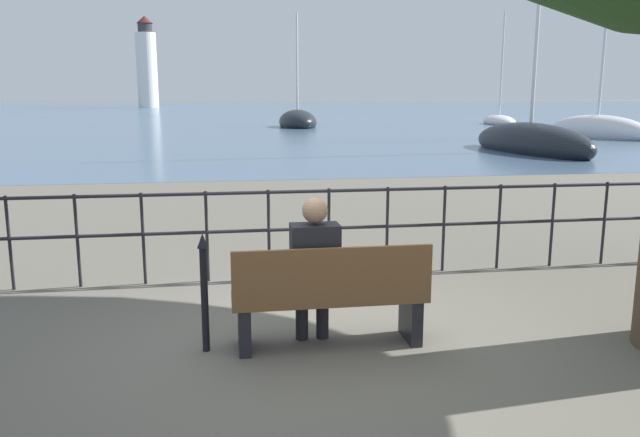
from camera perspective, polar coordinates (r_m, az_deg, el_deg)
The scene contains 11 objects.
ground_plane at distance 5.47m, azimuth 0.83°, elevation -11.39°, with size 1000.00×1000.00×0.00m, color #605B51.
harbor_water at distance 165.83m, azimuth -8.83°, elevation 10.18°, with size 600.00×300.00×0.01m.
park_bench at distance 5.27m, azimuth 0.96°, elevation -7.35°, with size 1.64×0.45×0.90m.
seated_person_left at distance 5.24m, azimuth -0.51°, elevation -4.30°, with size 0.40×0.35×1.28m.
promenade_railing at distance 7.24m, azimuth -1.93°, elevation -0.09°, with size 13.45×0.04×1.05m.
closed_umbrella at distance 5.23m, azimuth -10.55°, elevation -6.12°, with size 0.09×0.09×1.01m.
sailboat_0 at distance 44.76m, azimuth -2.07°, elevation 8.82°, with size 2.79×5.89×8.31m.
sailboat_1 at distance 25.55m, azimuth 18.64°, elevation 6.61°, with size 2.49×7.72×12.24m.
sailboat_2 at distance 35.95m, azimuth 24.00°, elevation 7.40°, with size 3.56×6.45×12.53m.
sailboat_3 at distance 51.40m, azimuth 16.05°, elevation 8.58°, with size 2.62×5.26×8.81m.
harbor_lighthouse at distance 135.39m, azimuth -15.55°, elevation 13.33°, with size 4.08×4.08×18.17m.
Camera 1 is at (-0.87, -4.99, 2.09)m, focal length 35.00 mm.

